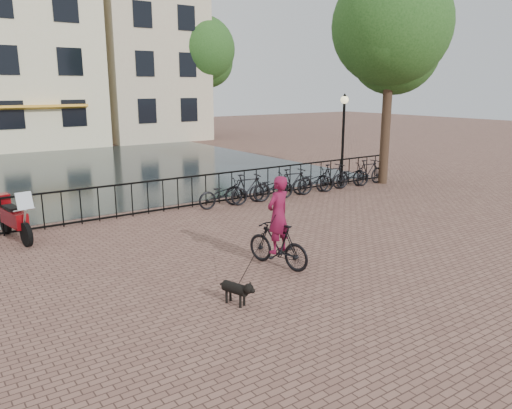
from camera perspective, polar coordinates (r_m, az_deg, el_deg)
ground at (r=9.41m, az=10.70°, el=-10.64°), size 100.00×100.00×0.00m
canal_water at (r=24.35m, az=-19.68°, el=3.64°), size 20.00×20.00×0.00m
railing at (r=15.62m, az=-10.56°, el=1.00°), size 20.00×0.05×1.02m
canal_house_mid at (r=36.62m, az=-25.23°, el=15.46°), size 8.00×9.50×11.80m
canal_house_right at (r=38.94m, az=-13.19°, el=17.26°), size 7.00×9.00×13.30m
tree_near_right at (r=20.45m, az=15.25°, el=19.06°), size 4.48×4.48×8.24m
tree_far_right at (r=37.73m, az=-6.21°, el=17.20°), size 4.76×4.76×8.76m
lamp_post at (r=19.12m, az=9.97°, el=8.94°), size 0.30×0.30×3.45m
cyclist at (r=10.60m, az=2.53°, el=-2.60°), size 0.85×1.75×2.31m
dog at (r=8.99m, az=-2.39°, el=-9.91°), size 0.44×0.75×0.48m
motorcycle at (r=13.87m, az=-25.95°, el=-0.91°), size 0.76×1.99×1.39m
parked_bike_0 at (r=15.92m, az=-3.75°, el=1.24°), size 1.76×0.74×0.90m
parked_bike_1 at (r=16.41m, az=-0.92°, el=1.81°), size 1.72×0.72×1.00m
parked_bike_2 at (r=16.96m, az=1.74°, el=2.02°), size 1.77×0.76×0.90m
parked_bike_3 at (r=17.53m, az=4.24°, el=2.52°), size 1.71×0.65×1.00m
parked_bike_4 at (r=18.14m, az=6.57°, el=2.68°), size 1.79×0.87×0.90m
parked_bike_5 at (r=18.76m, az=8.76°, el=3.12°), size 1.67×0.50×1.00m
parked_bike_6 at (r=19.43m, az=10.79°, el=3.24°), size 1.77×0.78×0.90m
parked_bike_7 at (r=20.11m, az=12.70°, el=3.63°), size 1.67×0.49×1.00m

